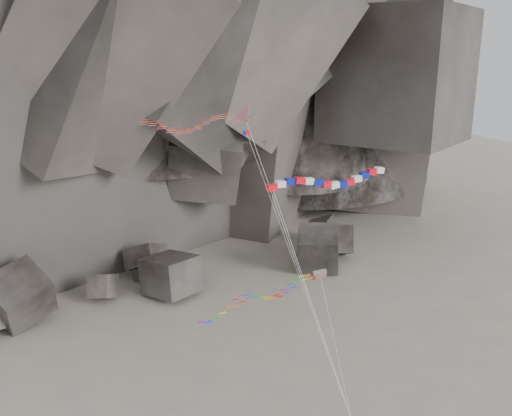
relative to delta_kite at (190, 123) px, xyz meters
name	(u,v)px	position (x,y,z in m)	size (l,w,h in m)	color
boulder_field	(113,281)	(-2.45, 27.91, -24.71)	(70.46, 19.16, 8.47)	#47423F
delta_kite	(190,123)	(0.00, 0.00, 0.00)	(15.56, 9.13, 27.08)	red
banner_kite	(329,181)	(11.06, -3.24, -5.19)	(11.50, 5.56, 21.19)	red
parafoil_kite	(258,297)	(4.61, -2.95, -14.74)	(13.12, 6.09, 12.11)	#DEB80C
pennant_kite	(274,208)	(5.58, -3.87, -6.68)	(7.74, 5.82, 25.17)	red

